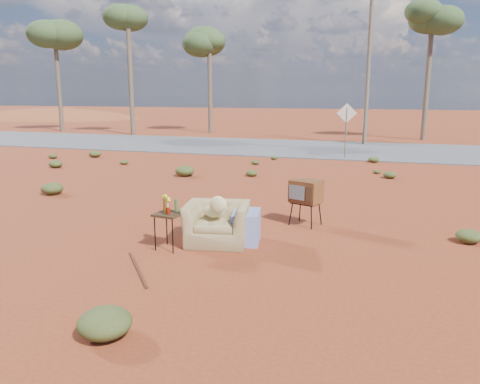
% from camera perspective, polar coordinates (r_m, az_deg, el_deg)
% --- Properties ---
extents(ground, '(140.00, 140.00, 0.00)m').
position_cam_1_polar(ground, '(7.96, -5.85, -7.05)').
color(ground, maroon).
rests_on(ground, ground).
extents(highway, '(140.00, 7.00, 0.04)m').
position_cam_1_polar(highway, '(22.26, 9.43, 5.25)').
color(highway, '#565659').
rests_on(highway, ground).
extents(dirt_mound, '(26.00, 18.00, 2.00)m').
position_cam_1_polar(dirt_mound, '(52.61, -21.89, 8.37)').
color(dirt_mound, brown).
rests_on(dirt_mound, ground).
extents(armchair, '(1.36, 1.03, 0.95)m').
position_cam_1_polar(armchair, '(8.18, -2.15, -3.22)').
color(armchair, '#917C4F').
rests_on(armchair, ground).
extents(tv_unit, '(0.68, 0.62, 0.91)m').
position_cam_1_polar(tv_unit, '(9.30, 8.05, -0.00)').
color(tv_unit, black).
rests_on(tv_unit, ground).
extents(side_table, '(0.49, 0.49, 0.89)m').
position_cam_1_polar(side_table, '(7.92, -8.73, -2.33)').
color(side_table, '#322112').
rests_on(side_table, ground).
extents(rusty_bar, '(0.95, 1.18, 0.04)m').
position_cam_1_polar(rusty_bar, '(7.22, -12.37, -9.14)').
color(rusty_bar, '#4D2014').
rests_on(rusty_bar, ground).
extents(road_sign, '(0.78, 0.06, 2.19)m').
position_cam_1_polar(road_sign, '(19.00, 12.84, 8.45)').
color(road_sign, brown).
rests_on(road_sign, ground).
extents(eucalyptus_far_left, '(3.20, 3.20, 7.10)m').
position_cam_1_polar(eucalyptus_far_left, '(34.29, -21.61, 16.84)').
color(eucalyptus_far_left, brown).
rests_on(eucalyptus_far_left, ground).
extents(eucalyptus_left, '(3.20, 3.20, 8.10)m').
position_cam_1_polar(eucalyptus_left, '(30.24, -13.53, 19.96)').
color(eucalyptus_left, brown).
rests_on(eucalyptus_left, ground).
extents(eucalyptus_near_left, '(3.20, 3.20, 6.60)m').
position_cam_1_polar(eucalyptus_near_left, '(31.06, -3.75, 17.30)').
color(eucalyptus_near_left, brown).
rests_on(eucalyptus_near_left, ground).
extents(eucalyptus_center, '(3.20, 3.20, 7.60)m').
position_cam_1_polar(eucalyptus_center, '(28.24, 22.41, 18.99)').
color(eucalyptus_center, brown).
rests_on(eucalyptus_center, ground).
extents(utility_pole_center, '(1.40, 0.20, 8.00)m').
position_cam_1_polar(utility_pole_center, '(24.48, 15.43, 15.27)').
color(utility_pole_center, brown).
rests_on(utility_pole_center, ground).
extents(scrub_patch, '(17.49, 8.07, 0.33)m').
position_cam_1_polar(scrub_patch, '(12.19, -1.36, 0.42)').
color(scrub_patch, '#3F4C21').
rests_on(scrub_patch, ground).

